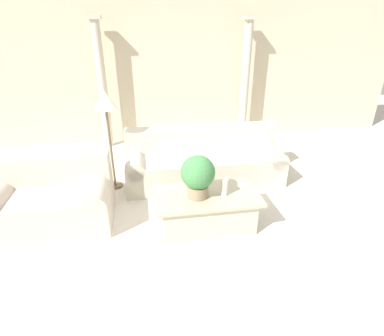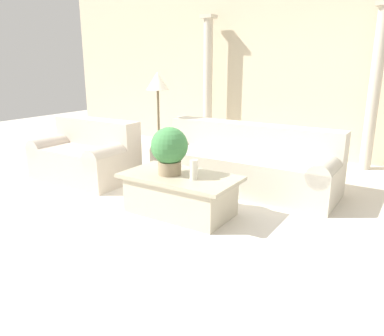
{
  "view_description": "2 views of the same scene",
  "coord_description": "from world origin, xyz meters",
  "px_view_note": "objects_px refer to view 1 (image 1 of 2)",
  "views": [
    {
      "loc": [
        -0.6,
        -3.58,
        2.27
      ],
      "look_at": [
        -0.05,
        -0.18,
        0.63
      ],
      "focal_mm": 28.0,
      "sensor_mm": 36.0,
      "label": 1
    },
    {
      "loc": [
        2.26,
        -3.72,
        1.61
      ],
      "look_at": [
        0.07,
        -0.29,
        0.46
      ],
      "focal_mm": 35.0,
      "sensor_mm": 36.0,
      "label": 2
    }
  ],
  "objects_px": {
    "sofa_long": "(204,161)",
    "floor_lamp": "(106,107)",
    "loveseat": "(52,198)",
    "potted_plant": "(198,175)",
    "coffee_table": "(206,209)"
  },
  "relations": [
    {
      "from": "potted_plant",
      "to": "floor_lamp",
      "type": "relative_size",
      "value": 0.35
    },
    {
      "from": "loveseat",
      "to": "potted_plant",
      "type": "distance_m",
      "value": 1.85
    },
    {
      "from": "floor_lamp",
      "to": "coffee_table",
      "type": "bearing_deg",
      "value": -44.97
    },
    {
      "from": "loveseat",
      "to": "sofa_long",
      "type": "bearing_deg",
      "value": 21.6
    },
    {
      "from": "loveseat",
      "to": "floor_lamp",
      "type": "xyz_separation_m",
      "value": [
        0.68,
        0.82,
        0.92
      ]
    },
    {
      "from": "loveseat",
      "to": "coffee_table",
      "type": "height_order",
      "value": "loveseat"
    },
    {
      "from": "loveseat",
      "to": "floor_lamp",
      "type": "distance_m",
      "value": 1.41
    },
    {
      "from": "loveseat",
      "to": "coffee_table",
      "type": "bearing_deg",
      "value": -11.36
    },
    {
      "from": "sofa_long",
      "to": "floor_lamp",
      "type": "height_order",
      "value": "floor_lamp"
    },
    {
      "from": "coffee_table",
      "to": "loveseat",
      "type": "bearing_deg",
      "value": 168.64
    },
    {
      "from": "sofa_long",
      "to": "floor_lamp",
      "type": "distance_m",
      "value": 1.68
    },
    {
      "from": "sofa_long",
      "to": "floor_lamp",
      "type": "bearing_deg",
      "value": -179.72
    },
    {
      "from": "loveseat",
      "to": "coffee_table",
      "type": "distance_m",
      "value": 1.92
    },
    {
      "from": "floor_lamp",
      "to": "loveseat",
      "type": "bearing_deg",
      "value": -129.73
    },
    {
      "from": "potted_plant",
      "to": "sofa_long",
      "type": "bearing_deg",
      "value": 75.28
    }
  ]
}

